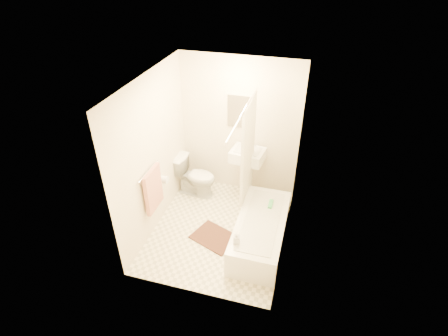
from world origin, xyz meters
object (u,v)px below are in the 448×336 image
(soap_bottle, at_px, (237,238))
(sink, at_px, (247,172))
(bathtub, at_px, (261,231))
(bath_mat, at_px, (214,237))
(toilet, at_px, (196,176))

(soap_bottle, bearing_deg, sink, 97.53)
(bathtub, xyz_separation_m, bath_mat, (-0.69, -0.10, -0.21))
(toilet, bearing_deg, soap_bottle, -137.24)
(toilet, relative_size, soap_bottle, 4.14)
(toilet, height_order, bathtub, toilet)
(toilet, bearing_deg, sink, -74.95)
(sink, bearing_deg, bath_mat, -94.71)
(sink, xyz_separation_m, soap_bottle, (0.21, -1.58, 0.01))
(sink, height_order, soap_bottle, sink)
(sink, relative_size, soap_bottle, 5.95)
(sink, relative_size, bath_mat, 1.62)
(bathtub, bearing_deg, toilet, 146.03)
(toilet, distance_m, bathtub, 1.61)
(toilet, relative_size, bathtub, 0.46)
(sink, relative_size, bathtub, 0.67)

